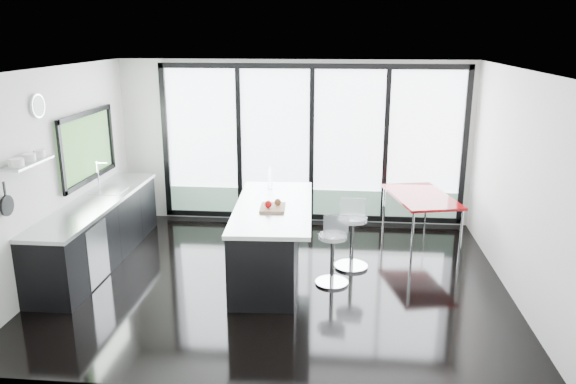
# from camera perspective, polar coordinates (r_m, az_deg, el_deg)

# --- Properties ---
(floor) EXTENTS (6.00, 5.00, 0.00)m
(floor) POSITION_cam_1_polar(r_m,az_deg,el_deg) (7.71, -0.96, -8.84)
(floor) COLOR black
(floor) RESTS_ON ground
(ceiling) EXTENTS (6.00, 5.00, 0.00)m
(ceiling) POSITION_cam_1_polar(r_m,az_deg,el_deg) (7.01, -1.07, 12.40)
(ceiling) COLOR white
(ceiling) RESTS_ON wall_back
(wall_back) EXTENTS (6.00, 0.09, 2.80)m
(wall_back) POSITION_cam_1_polar(r_m,az_deg,el_deg) (9.64, 2.24, 4.20)
(wall_back) COLOR silver
(wall_back) RESTS_ON ground
(wall_front) EXTENTS (6.00, 0.00, 2.80)m
(wall_front) POSITION_cam_1_polar(r_m,az_deg,el_deg) (4.88, -4.31, -6.17)
(wall_front) COLOR silver
(wall_front) RESTS_ON ground
(wall_left) EXTENTS (0.26, 5.00, 2.80)m
(wall_left) POSITION_cam_1_polar(r_m,az_deg,el_deg) (8.32, -21.64, 3.23)
(wall_left) COLOR silver
(wall_left) RESTS_ON ground
(wall_right) EXTENTS (0.00, 5.00, 2.80)m
(wall_right) POSITION_cam_1_polar(r_m,az_deg,el_deg) (7.53, 22.32, 0.63)
(wall_right) COLOR silver
(wall_right) RESTS_ON ground
(counter_cabinets) EXTENTS (0.69, 3.24, 1.36)m
(counter_cabinets) POSITION_cam_1_polar(r_m,az_deg,el_deg) (8.59, -18.72, -3.74)
(counter_cabinets) COLOR black
(counter_cabinets) RESTS_ON floor
(island) EXTENTS (1.14, 2.47, 1.29)m
(island) POSITION_cam_1_polar(r_m,az_deg,el_deg) (7.72, -2.05, -4.77)
(island) COLOR black
(island) RESTS_ON floor
(bar_stool_near) EXTENTS (0.53, 0.53, 0.70)m
(bar_stool_near) POSITION_cam_1_polar(r_m,az_deg,el_deg) (7.47, 4.52, -6.82)
(bar_stool_near) COLOR silver
(bar_stool_near) RESTS_ON floor
(bar_stool_far) EXTENTS (0.48, 0.48, 0.76)m
(bar_stool_far) POSITION_cam_1_polar(r_m,az_deg,el_deg) (7.99, 6.50, -5.11)
(bar_stool_far) COLOR silver
(bar_stool_far) RESTS_ON floor
(red_table) EXTENTS (1.16, 1.63, 0.79)m
(red_table) POSITION_cam_1_polar(r_m,az_deg,el_deg) (9.07, 13.23, -2.72)
(red_table) COLOR maroon
(red_table) RESTS_ON floor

